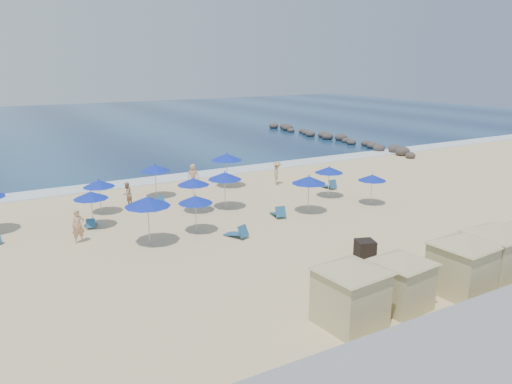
% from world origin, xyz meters
% --- Properties ---
extents(ground, '(160.00, 160.00, 0.00)m').
position_xyz_m(ground, '(0.00, 0.00, 0.00)').
color(ground, beige).
rests_on(ground, ground).
extents(ocean, '(160.00, 80.00, 0.06)m').
position_xyz_m(ocean, '(0.00, 55.00, 0.03)').
color(ocean, '#0E2850').
rests_on(ocean, ground).
extents(surf_line, '(160.00, 2.50, 0.08)m').
position_xyz_m(surf_line, '(0.00, 15.50, 0.04)').
color(surf_line, white).
rests_on(surf_line, ground).
extents(seawall, '(160.00, 6.10, 1.22)m').
position_xyz_m(seawall, '(0.00, -13.50, 0.65)').
color(seawall, gray).
rests_on(seawall, ground).
extents(rock_jetty, '(2.56, 26.66, 0.96)m').
position_xyz_m(rock_jetty, '(24.01, 24.90, 0.36)').
color(rock_jetty, '#302A28').
rests_on(rock_jetty, ground).
extents(trash_bin, '(1.10, 1.10, 0.86)m').
position_xyz_m(trash_bin, '(2.01, -5.08, 0.43)').
color(trash_bin, black).
rests_on(trash_bin, ground).
extents(cabana_0, '(4.49, 4.49, 2.83)m').
position_xyz_m(cabana_0, '(-2.84, -9.60, 1.62)').
color(cabana_0, '#C2B685').
rests_on(cabana_0, ground).
extents(cabana_1, '(4.08, 4.08, 2.57)m').
position_xyz_m(cabana_1, '(-0.33, -9.61, 1.47)').
color(cabana_1, '#C2B685').
rests_on(cabana_1, ground).
extents(cabana_2, '(4.52, 4.52, 2.84)m').
position_xyz_m(cabana_2, '(2.75, -9.93, 1.63)').
color(cabana_2, '#C2B685').
rests_on(cabana_2, ground).
extents(cabana_3, '(4.69, 4.69, 2.94)m').
position_xyz_m(cabana_3, '(4.97, -9.90, 1.68)').
color(cabana_3, '#C2B685').
rests_on(cabana_3, ground).
extents(umbrella_1, '(1.95, 1.95, 2.22)m').
position_xyz_m(umbrella_1, '(-8.35, 6.09, 1.93)').
color(umbrella_1, '#A5A8AD').
rests_on(umbrella_1, ground).
extents(umbrella_2, '(1.97, 1.97, 2.24)m').
position_xyz_m(umbrella_2, '(-7.30, 8.63, 1.94)').
color(umbrella_2, '#A5A8AD').
rests_on(umbrella_2, ground).
extents(umbrella_3, '(2.37, 2.37, 2.69)m').
position_xyz_m(umbrella_3, '(-6.45, 1.81, 2.33)').
color(umbrella_3, '#A5A8AD').
rests_on(umbrella_3, ground).
extents(umbrella_4, '(2.13, 2.13, 2.42)m').
position_xyz_m(umbrella_4, '(-3.02, 10.56, 2.10)').
color(umbrella_4, '#A5A8AD').
rests_on(umbrella_4, ground).
extents(umbrella_5, '(2.02, 2.02, 2.30)m').
position_xyz_m(umbrella_5, '(-2.18, 5.93, 2.00)').
color(umbrella_5, '#A5A8AD').
rests_on(umbrella_5, ground).
extents(umbrella_6, '(1.94, 1.94, 2.21)m').
position_xyz_m(umbrella_6, '(-3.60, 2.34, 1.91)').
color(umbrella_6, '#A5A8AD').
rests_on(umbrella_6, ground).
extents(umbrella_7, '(2.20, 2.20, 2.50)m').
position_xyz_m(umbrella_7, '(-0.11, 5.70, 2.17)').
color(umbrella_7, '#A5A8AD').
rests_on(umbrella_7, ground).
extents(umbrella_8, '(2.16, 2.16, 2.45)m').
position_xyz_m(umbrella_8, '(3.96, 2.26, 2.13)').
color(umbrella_8, '#A5A8AD').
rests_on(umbrella_8, ground).
extents(umbrella_9, '(2.35, 2.35, 2.67)m').
position_xyz_m(umbrella_9, '(2.57, 10.69, 2.32)').
color(umbrella_9, '#A5A8AD').
rests_on(umbrella_9, ground).
extents(umbrella_10, '(1.99, 1.99, 2.27)m').
position_xyz_m(umbrella_10, '(7.36, 4.55, 1.97)').
color(umbrella_10, '#A5A8AD').
rests_on(umbrella_10, ground).
extents(umbrella_11, '(1.86, 1.86, 2.12)m').
position_xyz_m(umbrella_11, '(8.67, 1.68, 1.83)').
color(umbrella_11, '#A5A8AD').
rests_on(umbrella_11, ground).
extents(beach_chair_1, '(0.82, 1.23, 0.62)m').
position_xyz_m(beach_chair_1, '(-8.45, 6.16, 0.22)').
color(beach_chair_1, '#235783').
rests_on(beach_chair_1, ground).
extents(beach_chair_2, '(0.55, 1.14, 0.62)m').
position_xyz_m(beach_chair_2, '(-3.43, 8.87, 0.21)').
color(beach_chair_2, '#235783').
rests_on(beach_chair_2, ground).
extents(beach_chair_3, '(1.07, 1.51, 0.76)m').
position_xyz_m(beach_chair_3, '(-1.97, 0.49, 0.26)').
color(beach_chair_3, '#235783').
rests_on(beach_chair_3, ground).
extents(beach_chair_4, '(0.92, 1.49, 0.76)m').
position_xyz_m(beach_chair_4, '(1.90, 2.47, 0.26)').
color(beach_chair_4, '#235783').
rests_on(beach_chair_4, ground).
extents(beach_chair_5, '(0.64, 1.36, 0.74)m').
position_xyz_m(beach_chair_5, '(9.01, 6.44, 0.26)').
color(beach_chair_5, '#235783').
rests_on(beach_chair_5, ground).
extents(beachgoer_0, '(0.68, 0.47, 1.79)m').
position_xyz_m(beachgoer_0, '(-9.54, 3.98, 0.90)').
color(beachgoer_0, tan).
rests_on(beachgoer_0, ground).
extents(beachgoer_1, '(0.96, 0.94, 1.56)m').
position_xyz_m(beachgoer_1, '(-5.33, 9.66, 0.78)').
color(beachgoer_1, tan).
rests_on(beachgoer_1, ground).
extents(beachgoer_2, '(1.17, 1.33, 1.79)m').
position_xyz_m(beachgoer_2, '(6.31, 9.54, 0.90)').
color(beachgoer_2, tan).
rests_on(beachgoer_2, ground).
extents(beachgoer_3, '(1.03, 0.93, 1.77)m').
position_xyz_m(beachgoer_3, '(0.40, 12.05, 0.88)').
color(beachgoer_3, tan).
rests_on(beachgoer_3, ground).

